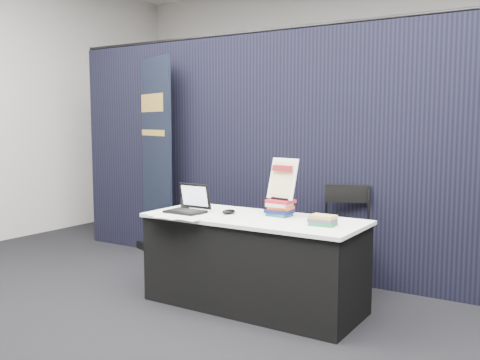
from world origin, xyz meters
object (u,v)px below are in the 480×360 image
stacking_chair (340,233)px  pullup_banner (153,168)px  laptop (188,206)px  display_table (254,262)px  book_stack_tall (281,208)px  info_sign (283,179)px  book_stack_short (323,220)px

stacking_chair → pullup_banner: bearing=155.7°
laptop → stacking_chair: bearing=42.0°
display_table → pullup_banner: pullup_banner is taller
book_stack_tall → info_sign: (0.00, 0.03, 0.23)m
display_table → laptop: (-0.58, -0.12, 0.43)m
book_stack_short → info_sign: size_ratio=0.53×
laptop → book_stack_short: laptop is taller
pullup_banner → display_table: bearing=-2.5°
info_sign → book_stack_short: bearing=-15.9°
book_stack_tall → book_stack_short: book_stack_tall is taller
book_stack_short → stacking_chair: stacking_chair is taller
book_stack_tall → stacking_chair: bearing=65.6°
display_table → laptop: laptop is taller
laptop → book_stack_short: bearing=5.7°
info_sign → stacking_chair: (0.27, 0.57, -0.52)m
laptop → display_table: bearing=12.8°
info_sign → pullup_banner: bearing=169.1°
laptop → book_stack_short: 1.21m
display_table → stacking_chair: (0.44, 0.76, 0.15)m
laptop → stacking_chair: 1.37m
book_stack_tall → book_stack_short: 0.49m
display_table → stacking_chair: size_ratio=1.90×
book_stack_short → pullup_banner: size_ratio=0.08×
laptop → stacking_chair: laptop is taller
book_stack_short → info_sign: info_sign is taller
book_stack_short → pullup_banner: pullup_banner is taller
book_stack_short → stacking_chair: size_ratio=0.20×
display_table → pullup_banner: bearing=154.1°
book_stack_tall → pullup_banner: pullup_banner is taller
pullup_banner → stacking_chair: (2.34, -0.17, -0.46)m
laptop → info_sign: (0.75, 0.30, 0.24)m
info_sign → laptop: bearing=-149.3°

